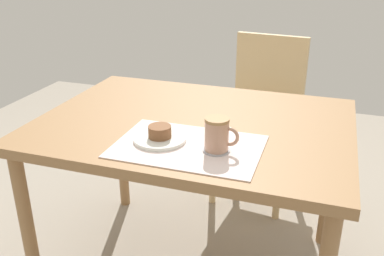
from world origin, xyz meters
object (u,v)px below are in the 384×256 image
Objects in this scene: wooden_chair at (262,110)px; pastry at (160,132)px; dining_table at (194,138)px; coffee_mug at (218,134)px; pastry_plate at (160,139)px.

wooden_chair is 1.03m from pastry.
dining_table is 10.43× the size of coffee_mug.
coffee_mug is at bearing 97.52° from wooden_chair.
coffee_mug reaches higher than pastry_plate.
dining_table is at bearing 86.59° from wooden_chair.
coffee_mug is (0.15, -0.23, 0.14)m from dining_table.
pastry_plate is at bearing 0.00° from pastry.
wooden_chair reaches higher than dining_table.
pastry is at bearing 180.00° from pastry_plate.
pastry_plate is 1.60× the size of coffee_mug.
wooden_chair is 1.02m from pastry_plate.
pastry_plate reaches higher than dining_table.
wooden_chair is 4.93× the size of pastry_plate.
wooden_chair is 11.35× the size of pastry.
pastry is 0.20m from coffee_mug.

